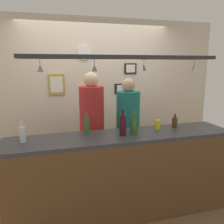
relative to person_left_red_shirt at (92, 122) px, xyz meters
The scene contains 20 objects.
ground_plane 1.11m from the person_left_red_shirt, 47.84° to the right, with size 8.00×8.00×0.00m, color brown.
back_wall 0.90m from the person_left_red_shirt, 73.59° to the left, with size 4.40×0.06×2.60m, color beige.
bar_counter 0.89m from the person_left_red_shirt, 72.51° to the right, with size 2.70×0.55×1.03m.
overhead_glass_rack 1.07m from the person_left_red_shirt, 66.79° to the right, with size 2.20×0.36×0.04m, color black.
hanging_wineglass_far_left 1.14m from the person_left_red_shirt, 137.87° to the right, with size 0.07×0.07×0.13m.
hanging_wineglass_left 0.93m from the person_left_red_shirt, 96.66° to the right, with size 0.07×0.07×0.13m.
hanging_wineglass_center_left 1.06m from the person_left_red_shirt, 42.90° to the right, with size 0.07×0.07×0.13m.
hanging_wineglass_center 1.51m from the person_left_red_shirt, 29.34° to the right, with size 0.07×0.07×0.13m.
person_left_red_shirt is the anchor object (origin of this frame).
person_right_teal_shirt 0.54m from the person_left_red_shirt, ahead, with size 0.34×0.34×1.65m.
bottle_soda_clear 1.04m from the person_left_red_shirt, 145.86° to the right, with size 0.06×0.06×0.23m.
bottle_champagne_green 0.76m from the person_left_red_shirt, 60.50° to the right, with size 0.08×0.08×0.30m.
bottle_beer_brown_stubby 1.12m from the person_left_red_shirt, 26.87° to the right, with size 0.07×0.07×0.18m.
bottle_beer_green_import 0.52m from the person_left_red_shirt, 107.70° to the right, with size 0.06×0.06×0.26m.
bottle_wine_dark_red 0.69m from the person_left_red_shirt, 69.69° to the right, with size 0.08×0.08×0.30m.
drink_can 0.91m from the person_left_red_shirt, 35.42° to the right, with size 0.07×0.07×0.12m, color yellow.
picture_frame_caricature 1.01m from the person_left_red_shirt, 118.42° to the left, with size 0.26×0.02×0.34m.
picture_frame_upper_small 1.36m from the person_left_red_shirt, 42.64° to the left, with size 0.22×0.02×0.18m.
picture_frame_lower_pair 1.12m from the person_left_red_shirt, 47.60° to the left, with size 0.30×0.02×0.18m.
wall_clock 1.24m from the person_left_red_shirt, 87.13° to the left, with size 0.22×0.22×0.03m, color white.
Camera 1 is at (-0.83, -2.80, 1.85)m, focal length 36.87 mm.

